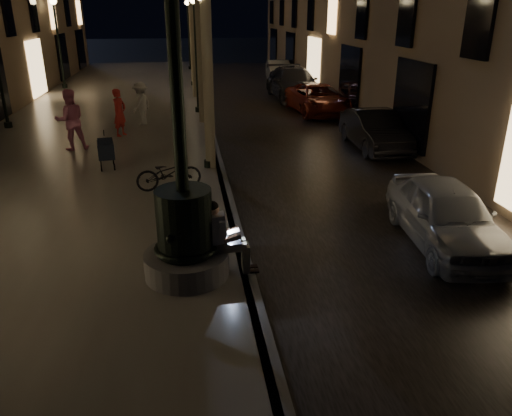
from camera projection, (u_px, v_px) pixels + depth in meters
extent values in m
plane|color=black|center=(207.00, 121.00, 20.47)|extent=(120.00, 120.00, 0.00)
cube|color=black|center=(279.00, 119.00, 20.87)|extent=(6.00, 45.00, 0.02)
cube|color=slate|center=(107.00, 122.00, 19.91)|extent=(8.00, 45.00, 0.20)
cube|color=#59595B|center=(207.00, 119.00, 20.44)|extent=(0.25, 45.00, 0.20)
cylinder|color=#59595B|center=(187.00, 264.00, 8.26)|extent=(1.40, 1.40, 0.40)
cylinder|color=black|center=(184.00, 222.00, 7.98)|extent=(0.90, 0.90, 1.10)
torus|color=black|center=(186.00, 247.00, 8.15)|extent=(1.04, 1.04, 0.10)
torus|color=black|center=(183.00, 199.00, 7.83)|extent=(0.89, 0.89, 0.09)
cylinder|color=black|center=(176.00, 85.00, 7.17)|extent=(0.20, 0.20, 3.20)
cube|color=#9A906D|center=(220.00, 246.00, 8.22)|extent=(0.34, 0.22, 0.17)
cube|color=silver|center=(216.00, 229.00, 8.10)|extent=(0.42, 0.24, 0.53)
sphere|color=tan|center=(213.00, 209.00, 7.96)|extent=(0.20, 0.20, 0.20)
sphere|color=black|center=(212.00, 207.00, 7.95)|extent=(0.20, 0.20, 0.20)
cube|color=#9A906D|center=(234.00, 247.00, 8.18)|extent=(0.43, 0.12, 0.13)
cube|color=#9A906D|center=(233.00, 243.00, 8.33)|extent=(0.43, 0.12, 0.13)
cube|color=#9A906D|center=(246.00, 260.00, 8.29)|extent=(0.12, 0.11, 0.48)
cube|color=#9A906D|center=(245.00, 255.00, 8.45)|extent=(0.12, 0.11, 0.48)
cube|color=black|center=(252.00, 271.00, 8.39)|extent=(0.24, 0.09, 0.03)
cube|color=black|center=(250.00, 267.00, 8.55)|extent=(0.24, 0.09, 0.03)
cube|color=black|center=(234.00, 241.00, 8.23)|extent=(0.22, 0.31, 0.02)
cube|color=black|center=(225.00, 236.00, 8.17)|extent=(0.08, 0.31, 0.20)
cube|color=#B2C7FF|center=(226.00, 236.00, 8.17)|extent=(0.06, 0.28, 0.17)
cylinder|color=#6B604C|center=(208.00, 75.00, 13.00)|extent=(0.28, 0.28, 5.00)
cylinder|color=#6B604C|center=(200.00, 54.00, 18.50)|extent=(0.28, 0.28, 5.10)
cylinder|color=#6B604C|center=(193.00, 45.00, 24.03)|extent=(0.28, 0.28, 4.90)
cylinder|color=#6B604C|center=(192.00, 35.00, 29.50)|extent=(0.28, 0.28, 5.20)
cylinder|color=black|center=(209.00, 163.00, 13.90)|extent=(0.28, 0.28, 0.20)
cylinder|color=black|center=(206.00, 87.00, 13.11)|extent=(0.12, 0.12, 4.40)
cylinder|color=black|center=(199.00, 109.00, 21.24)|extent=(0.28, 0.28, 0.20)
cylinder|color=black|center=(196.00, 58.00, 20.45)|extent=(0.12, 0.12, 4.40)
cylinder|color=black|center=(193.00, 83.00, 28.58)|extent=(0.28, 0.28, 0.20)
cylinder|color=black|center=(192.00, 45.00, 27.80)|extent=(0.12, 0.12, 4.40)
sphere|color=#FFD88C|center=(190.00, 1.00, 26.96)|extent=(0.36, 0.36, 0.36)
cylinder|color=black|center=(190.00, 68.00, 35.93)|extent=(0.28, 0.28, 0.20)
cylinder|color=black|center=(189.00, 37.00, 35.14)|extent=(0.12, 0.12, 4.40)
sphere|color=#FFD88C|center=(187.00, 3.00, 34.30)|extent=(0.36, 0.36, 0.36)
cylinder|color=black|center=(8.00, 125.00, 18.46)|extent=(0.28, 0.28, 0.20)
cylinder|color=black|center=(65.00, 86.00, 27.65)|extent=(0.28, 0.28, 0.20)
cylinder|color=black|center=(59.00, 46.00, 26.86)|extent=(0.12, 0.12, 4.40)
sphere|color=#FFD88C|center=(53.00, 1.00, 26.02)|extent=(0.36, 0.36, 0.36)
cube|color=black|center=(106.00, 150.00, 13.65)|extent=(0.54, 0.77, 0.43)
cube|color=black|center=(105.00, 142.00, 13.25)|extent=(0.40, 0.22, 0.28)
cylinder|color=black|center=(101.00, 168.00, 13.51)|extent=(0.07, 0.19, 0.19)
cylinder|color=black|center=(114.00, 167.00, 13.61)|extent=(0.07, 0.19, 0.19)
cylinder|color=black|center=(101.00, 162.00, 14.02)|extent=(0.07, 0.19, 0.19)
cylinder|color=black|center=(113.00, 161.00, 14.11)|extent=(0.07, 0.19, 0.19)
cylinder|color=black|center=(104.00, 133.00, 13.85)|extent=(0.10, 0.42, 0.26)
imported|color=#9B9FA3|center=(446.00, 215.00, 9.62)|extent=(1.79, 3.78, 1.25)
imported|color=black|center=(375.00, 130.00, 16.23)|extent=(1.39, 3.82, 1.25)
imported|color=maroon|center=(318.00, 99.00, 21.82)|extent=(2.37, 4.60, 1.24)
imported|color=#2A2A2F|center=(294.00, 84.00, 25.17)|extent=(2.28, 5.32, 1.53)
imported|color=#A8A7A3|center=(279.00, 71.00, 31.41)|extent=(1.58, 3.87, 1.25)
imported|color=red|center=(120.00, 113.00, 17.05)|extent=(0.63, 0.70, 1.60)
imported|color=#CB6B8F|center=(70.00, 120.00, 15.31)|extent=(1.08, 0.96, 1.86)
imported|color=silver|center=(141.00, 104.00, 18.67)|extent=(1.00, 1.18, 1.59)
imported|color=black|center=(169.00, 173.00, 12.08)|extent=(1.65, 0.83, 0.83)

